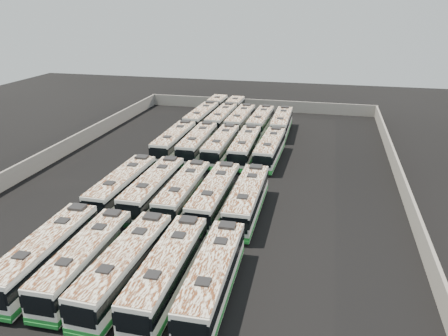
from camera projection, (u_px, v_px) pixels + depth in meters
ground at (212, 177)px, 54.37m from camera, size 140.00×140.00×0.00m
perimeter_wall at (212, 168)px, 53.98m from camera, size 45.20×73.20×2.20m
bus_front_far_left at (46, 254)px, 34.48m from camera, size 2.93×12.52×3.51m
bus_front_left at (85, 260)px, 33.75m from camera, size 2.84×12.16×3.41m
bus_front_center at (125, 266)px, 32.83m from camera, size 2.96×12.56×3.52m
bus_front_right at (168, 271)px, 32.25m from camera, size 2.71×12.47×3.51m
bus_front_far_right at (213, 277)px, 31.57m from camera, size 2.88×12.27×3.44m
bus_midfront_far_left at (123, 187)px, 46.94m from camera, size 2.74×12.51×3.52m
bus_midfront_left at (154, 189)px, 46.35m from camera, size 2.67×12.53×3.53m
bus_midfront_center at (183, 193)px, 45.62m from camera, size 2.64×12.11×3.41m
bus_midfront_right at (215, 196)px, 44.67m from camera, size 2.67×12.47×3.51m
bus_midfront_far_right at (247, 199)px, 43.92m from camera, size 2.75×12.49×3.51m
bus_midback_far_left at (174, 142)px, 61.92m from camera, size 2.71×12.48×3.51m
bus_midback_left at (198, 143)px, 61.13m from camera, size 2.87×12.55×3.53m
bus_midback_center at (221, 146)px, 60.31m from camera, size 2.61×12.19×3.43m
bus_midback_right at (245, 147)px, 59.72m from camera, size 2.80×12.29×3.45m
bus_midback_far_right at (270, 149)px, 59.04m from camera, size 2.86×12.15×3.41m
bus_back_far_left at (207, 113)px, 77.57m from camera, size 2.90×19.50×3.53m
bus_back_left at (226, 115)px, 76.86m from camera, size 2.91×19.06×3.45m
bus_back_center at (240, 121)px, 72.92m from camera, size 2.88×12.43×3.49m
bus_back_right at (261, 122)px, 72.32m from camera, size 2.87×12.23×3.43m
bus_back_far_right at (282, 123)px, 71.47m from camera, size 2.70×12.20×3.43m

